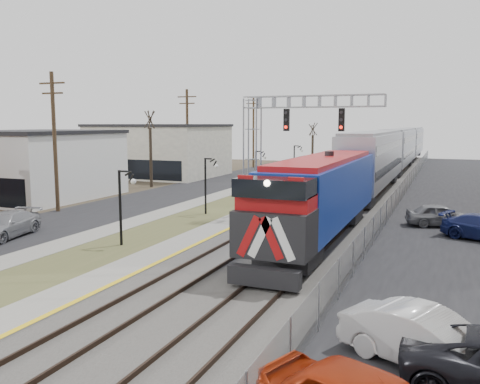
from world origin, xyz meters
The scene contains 17 objects.
street_west centered at (-11.50, 35.00, 0.02)m, with size 7.00×120.00×0.04m, color black.
sidewalk centered at (-7.00, 35.00, 0.04)m, with size 2.00×120.00×0.08m, color gray.
grass_median centered at (-4.00, 35.00, 0.03)m, with size 4.00×120.00×0.06m, color #4A4F2A.
platform centered at (-1.00, 35.00, 0.12)m, with size 2.00×120.00×0.24m, color gray.
ballast_bed centered at (4.00, 35.00, 0.10)m, with size 8.00×120.00×0.20m, color #595651.
platform_edge centered at (-0.12, 35.00, 0.24)m, with size 0.24×120.00×0.01m, color gold.
track_near centered at (2.00, 35.00, 0.28)m, with size 1.58×120.00×0.15m.
track_far centered at (5.50, 35.00, 0.28)m, with size 1.58×120.00×0.15m.
train centered at (5.50, 58.04, 2.92)m, with size 3.00×85.85×5.33m.
signal_gantry centered at (1.22, 27.99, 5.59)m, with size 9.00×1.07×8.15m.
lampposts centered at (-4.00, 18.29, 2.00)m, with size 0.14×62.14×4.00m.
utility_poles centered at (-14.50, 25.00, 5.00)m, with size 0.28×80.28×10.00m.
fence centered at (8.20, 35.00, 0.80)m, with size 0.04×120.00×1.60m, color gray.
bare_trees centered at (-12.66, 38.91, 2.70)m, with size 12.30×42.30×5.95m.
car_lot_b centered at (11.36, 9.85, 0.76)m, with size 1.60×4.60×1.51m, color silver.
car_lot_e centered at (11.38, 29.70, 0.70)m, with size 1.66×4.13×1.41m, color slate.
car_street_b centered at (-11.14, 17.15, 0.70)m, with size 1.97×4.84×1.40m, color gray.
Camera 1 is at (11.63, -3.67, 6.38)m, focal length 38.00 mm.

